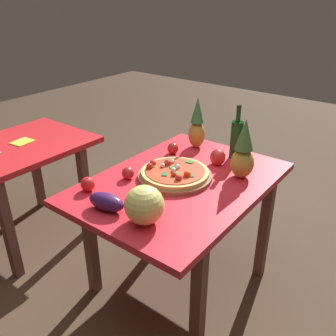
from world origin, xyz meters
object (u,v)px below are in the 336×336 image
Objects in this scene: pizza_board at (175,176)px; pizza at (174,172)px; tomato_near_board at (88,184)px; tomato_at_corner at (173,148)px; wine_bottle at (236,139)px; tomato_by_bottle at (128,173)px; bell_pepper at (218,157)px; napkin_folded at (22,142)px; pineapple_right at (197,125)px; display_table at (181,194)px; pineapple_left at (243,152)px; melon at (144,205)px; background_table at (17,161)px; eggplant at (106,202)px.

pizza_board is 1.10× the size of pizza.
tomato_near_board reaches higher than tomato_at_corner.
tomato_by_bottle is at bearing 151.16° from wine_bottle.
tomato_near_board is at bearing 144.41° from pizza_board.
bell_pepper is 1.40m from napkin_folded.
bell_pepper is (-0.16, -0.26, -0.11)m from pineapple_right.
tomato_by_bottle is (-0.48, 0.31, -0.01)m from bell_pepper.
tomato_by_bottle is at bearing 147.05° from bell_pepper.
tomato_by_bottle is (-0.44, -0.01, -0.00)m from tomato_at_corner.
display_table is 2.86× the size of pizza_board.
melon is at bearing 168.11° from pineapple_left.
melon is at bearing -96.18° from background_table.
tomato_by_bottle is at bearing 53.04° from melon.
pizza is 0.48m from eggplant.
pineapple_left is (0.25, -0.30, 0.12)m from pizza.
pineapple_left and pineapple_right have the same top height.
pizza_board is 0.03m from pizza.
pizza_board is 0.41m from pineapple_left.
pineapple_left is at bearing -72.45° from napkin_folded.
wine_bottle is at bearing -12.51° from eggplant.
bell_pepper reaches higher than display_table.
bell_pepper reaches higher than tomato_by_bottle.
tomato_by_bottle is at bearing -86.89° from napkin_folded.
eggplant is at bearing -99.05° from background_table.
pizza reaches higher than napkin_folded.
bell_pepper is at bearing -121.01° from pineapple_right.
pizza reaches higher than tomato_near_board.
tomato_by_bottle is at bearing 129.05° from pizza.
eggplant is at bearing 171.75° from pizza_board.
eggplant is at bearing -102.55° from napkin_folded.
display_table and background_table have the same top height.
tomato_by_bottle is (0.23, -0.08, -0.00)m from tomato_near_board.
pineapple_right is (0.47, 0.20, 0.25)m from display_table.
pineapple_right is at bearing 18.86° from melon.
tomato_at_corner is at bearing -5.83° from tomato_near_board.
eggplant is (-0.03, 0.22, -0.05)m from melon.
background_table is at bearing 83.31° from tomato_near_board.
tomato_by_bottle is at bearing -82.54° from background_table.
pineapple_left is 4.43× the size of tomato_near_board.
melon reaches higher than napkin_folded.
bell_pepper is at bearing -32.95° from tomato_by_bottle.
eggplant is (-0.47, 0.07, 0.00)m from pizza.
pizza is at bearing -7.87° from eggplant.
tomato_near_board is (-0.87, 0.43, -0.09)m from wine_bottle.
melon is (-0.91, -0.01, -0.04)m from wine_bottle.
napkin_folded is at bearing 100.51° from pizza.
eggplant reaches higher than tomato_at_corner.
display_table is 1.26m from background_table.
eggplant is at bearing -174.47° from pineapple_right.
pineapple_left reaches higher than eggplant.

